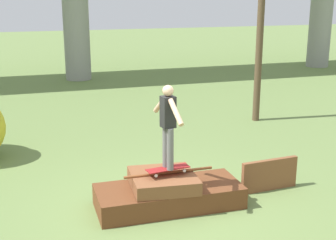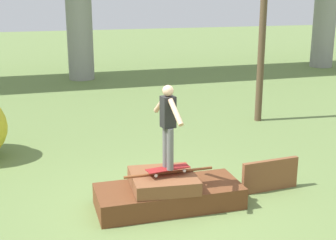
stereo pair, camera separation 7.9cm
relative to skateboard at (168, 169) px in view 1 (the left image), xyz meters
The scene contains 5 objects.
ground_plane 0.74m from the skateboard, 59.59° to the left, with size 80.00×80.00×0.00m, color olive.
scrap_pile 0.49m from the skateboard, 76.60° to the left, with size 2.59×1.14×0.67m.
scrap_plank_loose 2.15m from the skateboard, ahead, with size 1.19×0.18×0.62m.
skateboard is the anchor object (origin of this frame).
skater 0.85m from the skateboard, behind, with size 0.25×1.08×1.46m.
Camera 1 is at (-2.31, -7.32, 3.72)m, focal length 50.00 mm.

